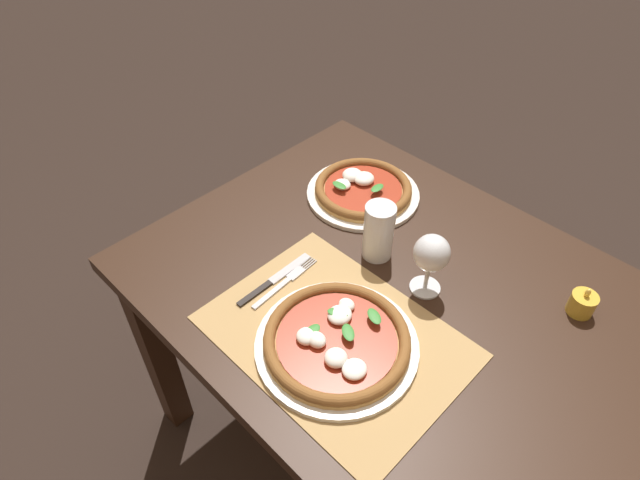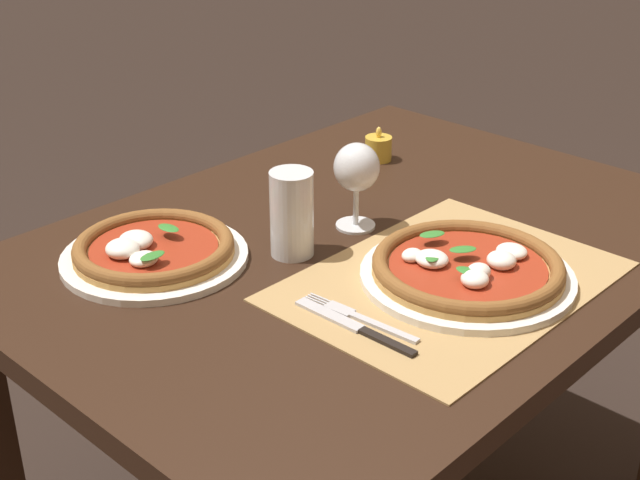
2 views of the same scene
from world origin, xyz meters
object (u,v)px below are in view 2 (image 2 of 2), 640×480
votive_candle (378,149)px  pizza_near (468,269)px  pint_glass (292,215)px  pizza_far (153,250)px  fork (359,317)px  knife (354,326)px  wine_glass (357,171)px

votive_candle → pizza_near: bearing=-125.0°
pizza_near → pint_glass: bearing=114.2°
pizza_far → fork: (0.09, -0.37, -0.01)m
pizza_far → fork: bearing=-76.2°
knife → fork: bearing=25.4°
fork → knife: bearing=-154.6°
votive_candle → pint_glass: bearing=-157.8°
pizza_near → pint_glass: (-0.12, 0.27, 0.05)m
pint_glass → fork: (-0.08, -0.22, -0.06)m
fork → votive_candle: size_ratio=2.79×
wine_glass → votive_candle: size_ratio=2.15×
votive_candle → wine_glass: bearing=-146.8°
wine_glass → pizza_near: bearing=-96.7°
fork → pizza_far: bearing=103.8°
pizza_far → fork: 0.38m
pizza_near → fork: pizza_near is taller
pint_glass → fork: 0.24m
fork → knife: 0.03m
wine_glass → pint_glass: wine_glass is taller
pizza_near → wine_glass: 0.27m
pizza_near → pizza_far: (-0.29, 0.41, -0.00)m
pizza_far → pizza_near: bearing=-54.5°
pint_glass → votive_candle: bearing=22.2°
pizza_far → pint_glass: 0.23m
pizza_near → pint_glass: pint_glass is taller
fork → knife: knife is taller
wine_glass → fork: bearing=-137.7°
wine_glass → fork: size_ratio=0.77×
wine_glass → knife: wine_glass is taller
pizza_near → pizza_far: 0.51m
knife → votive_candle: votive_candle is taller
wine_glass → knife: (-0.26, -0.22, -0.10)m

